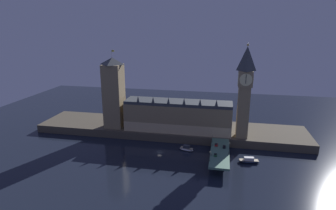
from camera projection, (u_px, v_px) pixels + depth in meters
ground_plane at (159, 152)px, 199.67m from camera, size 400.00×400.00×0.00m
embankment at (170, 129)px, 235.65m from camera, size 220.00×42.00×6.27m
parliament_hall at (178, 116)px, 221.87m from camera, size 83.50×20.00×28.71m
clock_tower at (245, 89)px, 201.61m from camera, size 10.40×10.51×68.65m
victoria_tower at (114, 93)px, 225.79m from camera, size 14.79×14.79×62.79m
bridge at (220, 154)px, 185.66m from camera, size 12.37×46.00×6.62m
car_northbound_lead at (216, 145)px, 194.48m from camera, size 2.10×4.10×1.36m
car_northbound_trail at (215, 155)px, 179.16m from camera, size 1.92×3.89×1.34m
car_southbound_trail at (224, 147)px, 191.32m from camera, size 1.92×4.39×1.38m
pedestrian_near_rail at (211, 154)px, 179.02m from camera, size 0.38×0.38×1.80m
pedestrian_mid_walk at (228, 154)px, 179.75m from camera, size 0.38×0.38×1.70m
pedestrian_far_rail at (212, 145)px, 193.27m from camera, size 0.38×0.38×1.68m
street_lamp_near at (210, 155)px, 171.29m from camera, size 1.34×0.60×6.59m
street_lamp_mid at (229, 146)px, 182.90m from camera, size 1.34×0.60×7.07m
street_lamp_far at (212, 137)px, 199.10m from camera, size 1.34×0.60×6.51m
boat_upstream at (187, 149)px, 201.83m from camera, size 11.03×6.37×4.14m
boat_downstream at (249, 161)px, 184.06m from camera, size 14.22×5.91×3.80m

